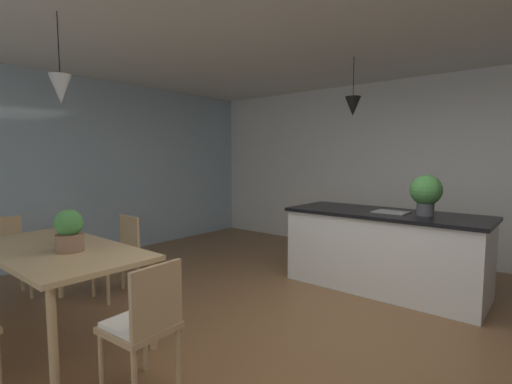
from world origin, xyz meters
name	(u,v)px	position (x,y,z in m)	size (l,w,h in m)	color
ground_plane	(319,345)	(0.00, 0.00, -0.02)	(10.00, 8.40, 0.04)	brown
wall_back_kitchen	(434,169)	(0.00, 3.26, 1.35)	(10.00, 0.12, 2.70)	silver
window_wall_left_glazing	(82,169)	(-4.06, 0.00, 1.35)	(0.06, 8.40, 2.70)	#9EB7C6
dining_table	(55,256)	(-1.82, -1.30, 0.69)	(1.86, 0.91, 0.76)	tan
chair_kitchen_end	(144,323)	(-0.52, -1.30, 0.47)	(0.43, 0.43, 0.87)	tan
chair_far_left	(119,253)	(-2.23, -0.48, 0.47)	(0.42, 0.42, 0.87)	tan
chair_window_end	(6,254)	(-3.12, -1.30, 0.47)	(0.43, 0.43, 0.87)	tan
kitchen_island	(384,249)	(-0.08, 1.59, 0.46)	(2.18, 0.88, 0.91)	silver
pendant_over_table	(60,89)	(-1.76, -1.22, 2.08)	(0.17, 0.17, 0.74)	black
pendant_over_island_main	(353,106)	(-0.51, 1.59, 2.13)	(0.19, 0.19, 0.69)	black
potted_plant_on_island	(426,192)	(0.35, 1.59, 1.15)	(0.33, 0.33, 0.44)	#4C4C51
potted_plant_on_table	(69,231)	(-1.59, -1.28, 0.93)	(0.22, 0.22, 0.34)	#8C664C
vase_on_dining_table	(67,232)	(-1.84, -1.19, 0.87)	(0.10, 0.10, 0.24)	silver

